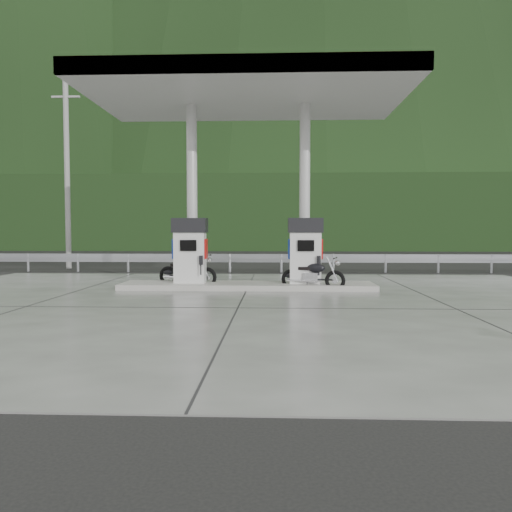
{
  "coord_description": "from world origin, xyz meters",
  "views": [
    {
      "loc": [
        0.79,
        -11.28,
        1.64
      ],
      "look_at": [
        0.3,
        1.0,
        1.0
      ],
      "focal_mm": 35.0,
      "sensor_mm": 36.0,
      "label": 1
    }
  ],
  "objects_px": {
    "motorcycle_left": "(187,272)",
    "motorcycle_right": "(313,276)",
    "gas_pump_left": "(190,251)",
    "gas_pump_right": "(305,251)"
  },
  "relations": [
    {
      "from": "gas_pump_right",
      "to": "motorcycle_right",
      "type": "relative_size",
      "value": 1.1
    },
    {
      "from": "gas_pump_left",
      "to": "motorcycle_right",
      "type": "height_order",
      "value": "gas_pump_left"
    },
    {
      "from": "gas_pump_left",
      "to": "gas_pump_right",
      "type": "distance_m",
      "value": 3.2
    },
    {
      "from": "motorcycle_right",
      "to": "motorcycle_left",
      "type": "bearing_deg",
      "value": -176.77
    },
    {
      "from": "motorcycle_left",
      "to": "motorcycle_right",
      "type": "distance_m",
      "value": 3.64
    },
    {
      "from": "gas_pump_left",
      "to": "motorcycle_right",
      "type": "relative_size",
      "value": 1.1
    },
    {
      "from": "motorcycle_left",
      "to": "gas_pump_left",
      "type": "bearing_deg",
      "value": -55.45
    },
    {
      "from": "gas_pump_right",
      "to": "motorcycle_left",
      "type": "height_order",
      "value": "gas_pump_right"
    },
    {
      "from": "motorcycle_left",
      "to": "motorcycle_right",
      "type": "relative_size",
      "value": 1.03
    },
    {
      "from": "gas_pump_left",
      "to": "motorcycle_right",
      "type": "distance_m",
      "value": 3.47
    }
  ]
}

